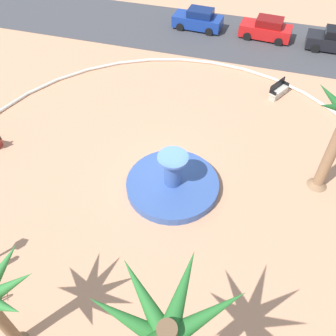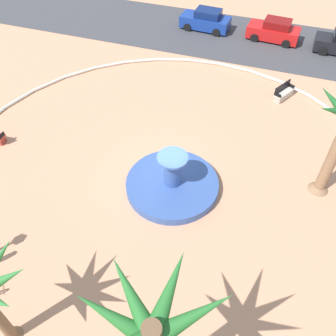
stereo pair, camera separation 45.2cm
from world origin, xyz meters
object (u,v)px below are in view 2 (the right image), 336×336
fountain (172,184)px  bench_east (283,94)px  parked_car_leftmost (206,20)px  parked_car_second (274,31)px

fountain → bench_east: size_ratio=2.83×
parked_car_leftmost → parked_car_second: 5.57m
fountain → bench_east: bearing=65.5°
fountain → parked_car_leftmost: (-2.88, 17.42, 0.46)m
bench_east → parked_car_second: size_ratio=0.40×
parked_car_second → parked_car_leftmost: bearing=179.4°
fountain → parked_car_leftmost: fountain is taller
parked_car_leftmost → bench_east: bearing=-47.0°
fountain → bench_east: 10.59m
parked_car_second → fountain: bearing=-98.8°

